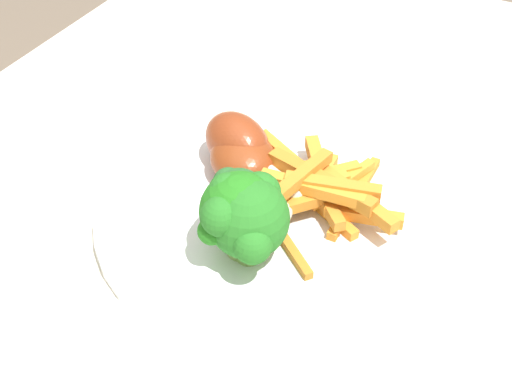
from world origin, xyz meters
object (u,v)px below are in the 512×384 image
object	(u,v)px
dining_table	(252,316)
broccoli_floret_front	(245,215)
chicken_drumstick_far	(241,146)
dinner_plate	(256,215)
chicken_drumstick_near	(246,163)
broccoli_floret_back	(242,210)
carrot_fries_pile	(321,188)
broccoli_floret_middle	(239,200)

from	to	relation	value
dining_table	broccoli_floret_front	size ratio (longest dim) A/B	14.26
chicken_drumstick_far	dinner_plate	bearing A→B (deg)	41.35
chicken_drumstick_near	chicken_drumstick_far	xyz separation A→B (m)	(-0.01, -0.01, 0.00)
dinner_plate	broccoli_floret_back	size ratio (longest dim) A/B	3.67
broccoli_floret_back	carrot_fries_pile	size ratio (longest dim) A/B	0.48
broccoli_floret_middle	chicken_drumstick_far	size ratio (longest dim) A/B	0.51
dinner_plate	carrot_fries_pile	size ratio (longest dim) A/B	1.74
carrot_fries_pile	chicken_drumstick_far	distance (m)	0.08
dining_table	broccoli_floret_middle	distance (m)	0.17
dinner_plate	dining_table	bearing A→B (deg)	5.74
dinner_plate	broccoli_floret_middle	xyz separation A→B (m)	(0.03, 0.00, 0.04)
chicken_drumstick_near	broccoli_floret_middle	bearing A→B (deg)	24.09
carrot_fries_pile	chicken_drumstick_far	xyz separation A→B (m)	(-0.01, -0.08, 0.01)
broccoli_floret_front	carrot_fries_pile	world-z (taller)	broccoli_floret_front
broccoli_floret_middle	broccoli_floret_back	size ratio (longest dim) A/B	0.85
dining_table	dinner_plate	world-z (taller)	dinner_plate
carrot_fries_pile	chicken_drumstick_near	size ratio (longest dim) A/B	1.41
dinner_plate	carrot_fries_pile	world-z (taller)	carrot_fries_pile
broccoli_floret_back	chicken_drumstick_far	xyz separation A→B (m)	(-0.09, -0.05, -0.02)
broccoli_floret_front	chicken_drumstick_far	xyz separation A→B (m)	(-0.09, -0.05, -0.02)
dinner_plate	chicken_drumstick_far	distance (m)	0.06
dining_table	dinner_plate	xyz separation A→B (m)	(-0.01, -0.00, 0.12)
dining_table	chicken_drumstick_near	bearing A→B (deg)	-146.67
broccoli_floret_back	broccoli_floret_front	bearing A→B (deg)	50.31
broccoli_floret_back	chicken_drumstick_near	world-z (taller)	broccoli_floret_back
broccoli_floret_middle	carrot_fries_pile	world-z (taller)	broccoli_floret_middle
broccoli_floret_front	chicken_drumstick_near	bearing A→B (deg)	-151.93
broccoli_floret_back	chicken_drumstick_far	size ratio (longest dim) A/B	0.60
dinner_plate	broccoli_floret_middle	distance (m)	0.06
dinner_plate	broccoli_floret_back	distance (m)	0.07
dinner_plate	chicken_drumstick_near	size ratio (longest dim) A/B	2.45
dining_table	chicken_drumstick_near	world-z (taller)	chicken_drumstick_near
dining_table	broccoli_floret_front	xyz separation A→B (m)	(0.04, 0.02, 0.17)
broccoli_floret_back	chicken_drumstick_far	world-z (taller)	broccoli_floret_back
chicken_drumstick_far	broccoli_floret_front	bearing A→B (deg)	30.47
broccoli_floret_front	broccoli_floret_back	distance (m)	0.01
dining_table	broccoli_floret_back	xyz separation A→B (m)	(0.03, 0.01, 0.17)
broccoli_floret_front	chicken_drumstick_near	distance (m)	0.09
carrot_fries_pile	chicken_drumstick_far	size ratio (longest dim) A/B	1.27
dinner_plate	carrot_fries_pile	xyz separation A→B (m)	(-0.03, 0.04, 0.03)
broccoli_floret_back	broccoli_floret_middle	bearing A→B (deg)	-142.68
chicken_drumstick_near	broccoli_floret_front	bearing A→B (deg)	28.07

